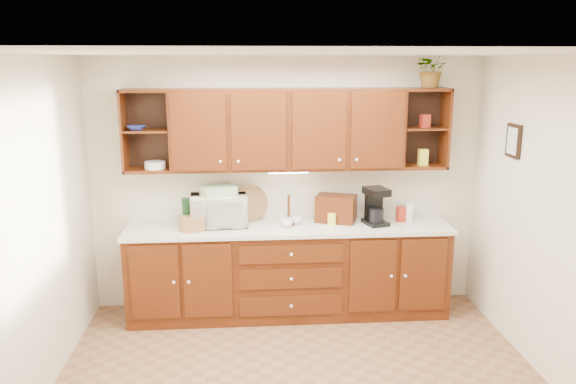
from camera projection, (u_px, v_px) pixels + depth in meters
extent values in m
plane|color=white|center=(305.00, 53.00, 3.83)|extent=(4.00, 4.00, 0.00)
plane|color=beige|center=(287.00, 184.00, 5.83)|extent=(4.00, 0.00, 4.00)
plane|color=beige|center=(24.00, 241.00, 3.98)|extent=(0.00, 3.50, 3.50)
plane|color=beige|center=(565.00, 229.00, 4.27)|extent=(0.00, 3.50, 3.50)
cube|color=#391406|center=(289.00, 272.00, 5.73)|extent=(3.20, 0.60, 0.90)
cube|color=silver|center=(289.00, 228.00, 5.61)|extent=(3.24, 0.64, 0.04)
cube|color=#391406|center=(288.00, 129.00, 5.53)|extent=(2.30, 0.33, 0.80)
cube|color=black|center=(149.00, 129.00, 5.58)|extent=(0.45, 0.02, 0.80)
cube|color=black|center=(419.00, 126.00, 5.78)|extent=(0.45, 0.02, 0.80)
cube|color=#391406|center=(146.00, 131.00, 5.43)|extent=(0.43, 0.30, 0.02)
cube|color=#391406|center=(424.00, 128.00, 5.63)|extent=(0.43, 0.30, 0.02)
cube|color=#391406|center=(426.00, 89.00, 5.55)|extent=(0.45, 0.33, 0.03)
cube|color=white|center=(288.00, 172.00, 5.58)|extent=(0.40, 0.05, 0.02)
cube|color=black|center=(514.00, 141.00, 5.02)|extent=(0.03, 0.24, 0.30)
cylinder|color=#A77345|center=(193.00, 223.00, 5.46)|extent=(0.33, 0.33, 0.14)
imported|color=#EEE5CE|center=(219.00, 210.00, 5.60)|extent=(0.58, 0.42, 0.31)
cube|color=#D5DD68|center=(218.00, 191.00, 5.55)|extent=(0.39, 0.34, 0.10)
cylinder|color=black|center=(186.00, 213.00, 5.52)|extent=(0.08, 0.08, 0.30)
cylinder|color=#A77345|center=(251.00, 219.00, 5.82)|extent=(0.38, 0.22, 0.37)
cube|color=#391406|center=(336.00, 209.00, 5.73)|extent=(0.45, 0.37, 0.27)
cylinder|color=#391406|center=(289.00, 210.00, 5.62)|extent=(0.02, 0.02, 0.31)
cylinder|color=#391406|center=(289.00, 224.00, 5.65)|extent=(0.12, 0.12, 0.02)
imported|color=white|center=(296.00, 220.00, 5.67)|extent=(0.14, 0.14, 0.09)
imported|color=white|center=(282.00, 219.00, 5.69)|extent=(0.14, 0.14, 0.09)
imported|color=white|center=(287.00, 223.00, 5.56)|extent=(0.14, 0.14, 0.09)
cylinder|color=#A12517|center=(401.00, 214.00, 5.76)|extent=(0.12, 0.12, 0.15)
cylinder|color=white|center=(409.00, 212.00, 5.76)|extent=(0.11, 0.11, 0.18)
cylinder|color=yellow|center=(332.00, 219.00, 5.62)|extent=(0.09, 0.09, 0.12)
cube|color=black|center=(375.00, 222.00, 5.66)|extent=(0.26, 0.30, 0.04)
cube|color=black|center=(374.00, 205.00, 5.72)|extent=(0.19, 0.10, 0.32)
cube|color=black|center=(377.00, 192.00, 5.58)|extent=(0.26, 0.30, 0.07)
cylinder|color=black|center=(376.00, 215.00, 5.62)|extent=(0.18, 0.18, 0.14)
imported|color=navy|center=(136.00, 128.00, 5.39)|extent=(0.19, 0.19, 0.04)
cylinder|color=white|center=(155.00, 165.00, 5.48)|extent=(0.24, 0.24, 0.07)
cube|color=yellow|center=(423.00, 157.00, 5.67)|extent=(0.09, 0.07, 0.16)
cube|color=#A12517|center=(425.00, 121.00, 5.59)|extent=(0.10, 0.09, 0.13)
imported|color=#999999|center=(432.00, 69.00, 5.45)|extent=(0.34, 0.30, 0.37)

